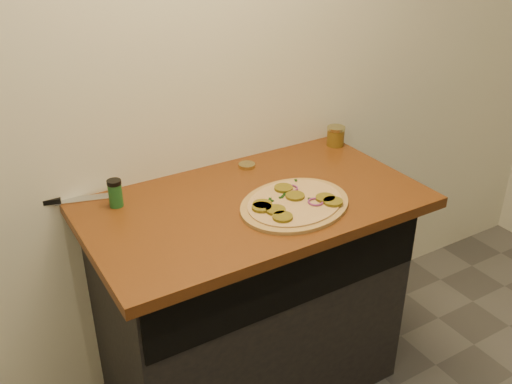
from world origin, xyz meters
TOP-DOWN VIEW (x-y plane):
  - cabinet at (0.00, 1.45)m, footprint 1.10×0.60m
  - countertop at (0.00, 1.42)m, footprint 1.20×0.70m
  - pizza at (0.09, 1.30)m, footprint 0.52×0.52m
  - chefs_knife at (-0.58, 1.74)m, footprint 0.33×0.12m
  - mason_jar_lid at (0.11, 1.66)m, footprint 0.09×0.09m
  - salsa_jar at (0.55, 1.66)m, footprint 0.08×0.08m
  - spice_shaker at (-0.43, 1.62)m, footprint 0.05×0.05m
  - flour_spill at (0.12, 1.30)m, footprint 0.24×0.24m

SIDE VIEW (x-z plane):
  - cabinet at x=0.00m, z-range 0.00..0.86m
  - countertop at x=0.00m, z-range 0.86..0.90m
  - flour_spill at x=0.12m, z-range 0.90..0.90m
  - chefs_knife at x=-0.58m, z-range 0.90..0.92m
  - mason_jar_lid at x=0.11m, z-range 0.90..0.91m
  - pizza at x=0.09m, z-range 0.90..0.92m
  - salsa_jar at x=0.55m, z-range 0.90..0.98m
  - spice_shaker at x=-0.43m, z-range 0.90..1.00m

